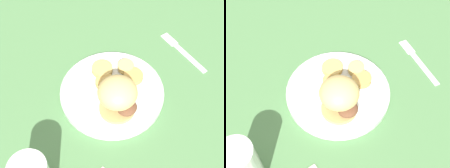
# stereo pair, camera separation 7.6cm
# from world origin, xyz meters

# --- Properties ---
(ground_plane) EXTENTS (4.00, 4.00, 0.00)m
(ground_plane) POSITION_xyz_m (0.00, 0.00, 0.00)
(ground_plane) COLOR #4C7A47
(dinner_plate) EXTENTS (0.26, 0.26, 0.02)m
(dinner_plate) POSITION_xyz_m (0.00, 0.00, 0.01)
(dinner_plate) COLOR silver
(dinner_plate) RESTS_ON ground_plane
(sandwich) EXTENTS (0.10, 0.09, 0.10)m
(sandwich) POSITION_xyz_m (0.04, -0.04, 0.07)
(sandwich) COLOR tan
(sandwich) RESTS_ON dinner_plate
(potato_round_0) EXTENTS (0.05, 0.05, 0.01)m
(potato_round_0) POSITION_xyz_m (-0.05, 0.04, 0.03)
(potato_round_0) COLOR tan
(potato_round_0) RESTS_ON dinner_plate
(potato_round_1) EXTENTS (0.05, 0.05, 0.01)m
(potato_round_1) POSITION_xyz_m (0.03, 0.06, 0.03)
(potato_round_1) COLOR tan
(potato_round_1) RESTS_ON dinner_plate
(potato_round_2) EXTENTS (0.04, 0.04, 0.02)m
(potato_round_2) POSITION_xyz_m (-0.00, 0.08, 0.03)
(potato_round_2) COLOR #DBB766
(potato_round_2) RESTS_ON dinner_plate
(potato_round_3) EXTENTS (0.05, 0.05, 0.01)m
(potato_round_3) POSITION_xyz_m (-0.02, 0.01, 0.03)
(potato_round_3) COLOR tan
(potato_round_3) RESTS_ON dinner_plate
(fork) EXTENTS (0.16, 0.10, 0.00)m
(fork) POSITION_xyz_m (0.11, 0.22, 0.00)
(fork) COLOR silver
(fork) RESTS_ON ground_plane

